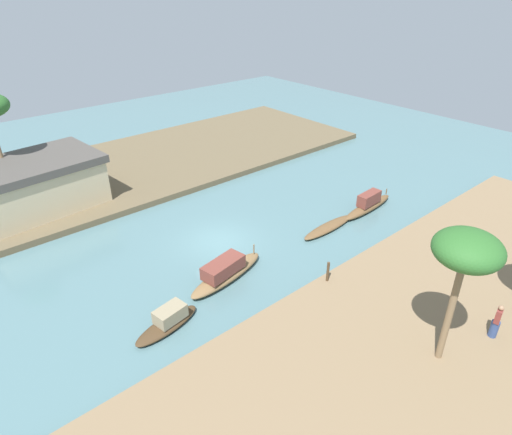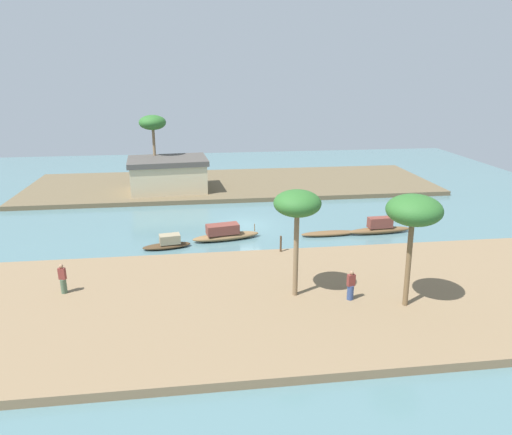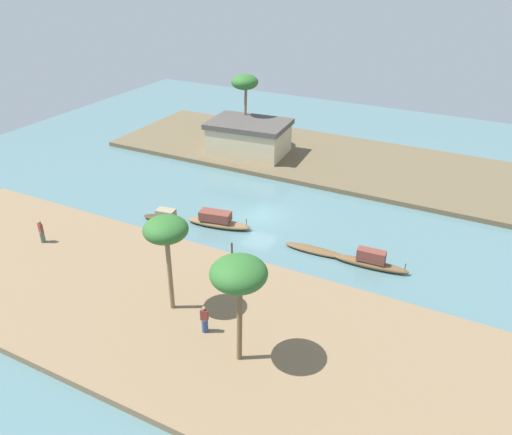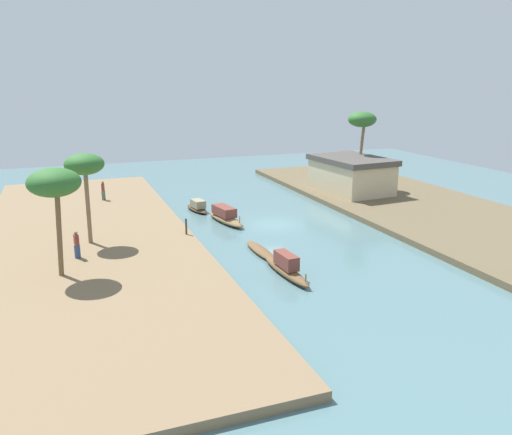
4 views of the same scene
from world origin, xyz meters
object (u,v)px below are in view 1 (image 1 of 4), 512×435
Objects in this scene: sampan_open_hull at (226,272)px; person_by_mooring at (496,323)px; sampan_near_left_bank at (368,204)px; palm_tree_left_near at (467,252)px; riverside_building at (38,183)px; sampan_with_tall_canopy at (328,227)px; mooring_post at (328,272)px; sampan_downstream_large at (168,321)px.

person_by_mooring is (6.14, -11.38, 0.70)m from sampan_open_hull.
person_by_mooring reaches higher than sampan_near_left_bank.
riverside_building is at bearing 108.21° from palm_tree_left_near.
palm_tree_left_near reaches higher than sampan_open_hull.
sampan_with_tall_canopy is 8.22m from sampan_open_hull.
palm_tree_left_near is at bearing -93.20° from mooring_post.
sampan_open_hull is (4.24, 1.20, 0.11)m from sampan_downstream_large.
sampan_near_left_bank reaches higher than sampan_downstream_large.
sampan_near_left_bank is 3.09× the size of person_by_mooring.
riverside_building is (-4.90, 14.34, 1.67)m from sampan_open_hull.
sampan_open_hull is at bearing 175.94° from sampan_near_left_bank.
sampan_downstream_large is 15.65m from riverside_building.
sampan_with_tall_canopy is 0.85× the size of sampan_open_hull.
person_by_mooring is 0.28× the size of palm_tree_left_near.
sampan_downstream_large is 0.43× the size of riverside_building.
palm_tree_left_near reaches higher than sampan_downstream_large.
palm_tree_left_near is (-4.96, -10.34, 5.46)m from sampan_with_tall_canopy.
riverside_building reaches higher than person_by_mooring.
sampan_with_tall_canopy is 12.70m from palm_tree_left_near.
sampan_near_left_bank reaches higher than sampan_with_tall_canopy.
mooring_post is 0.14× the size of riverside_building.
sampan_downstream_large is 0.60× the size of palm_tree_left_near.
sampan_downstream_large reaches higher than sampan_with_tall_canopy.
mooring_post is 20.24m from riverside_building.
sampan_downstream_large is 16.59m from sampan_near_left_bank.
sampan_open_hull is at bearing 132.15° from mooring_post.
mooring_post reaches higher than sampan_with_tall_canopy.
person_by_mooring is at bearing -72.17° from riverside_building.
sampan_downstream_large is 13.01m from palm_tree_left_near.
person_by_mooring is (10.38, -10.19, 0.81)m from sampan_downstream_large.
sampan_near_left_bank is 0.87× the size of palm_tree_left_near.
sampan_with_tall_canopy is 19.60m from riverside_building.
palm_tree_left_near is 26.32m from riverside_building.
sampan_downstream_large is 4.40m from sampan_open_hull.
sampan_near_left_bank is 4.62× the size of mooring_post.
sampan_with_tall_canopy is 0.54× the size of riverside_building.
mooring_post is at bearing -58.14° from sampan_open_hull.
sampan_near_left_bank is (4.11, -0.02, 0.29)m from sampan_with_tall_canopy.
palm_tree_left_near is at bearing 149.00° from person_by_mooring.
mooring_post is at bearing -70.48° from riverside_building.
sampan_near_left_bank is 0.98× the size of sampan_open_hull.
person_by_mooring is at bearing -122.26° from sampan_near_left_bank.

